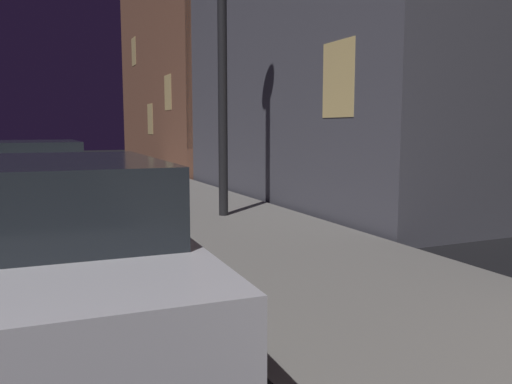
# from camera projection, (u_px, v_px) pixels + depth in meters

# --- Properties ---
(car_silver) EXTENTS (2.25, 4.63, 1.43)m
(car_silver) POSITION_uv_depth(u_px,v_px,m) (50.00, 247.00, 4.20)
(car_silver) COLOR #B7B7BF
(car_silver) RESTS_ON ground
(car_white) EXTENTS (2.02, 4.26, 1.43)m
(car_white) POSITION_uv_depth(u_px,v_px,m) (35.00, 179.00, 9.75)
(car_white) COLOR silver
(car_white) RESTS_ON ground
(street_lamp) EXTENTS (0.44, 0.44, 5.17)m
(street_lamp) POSITION_uv_depth(u_px,v_px,m) (222.00, 12.00, 8.74)
(street_lamp) COLOR black
(street_lamp) RESTS_ON sidewalk
(building_far) EXTENTS (8.48, 11.71, 9.43)m
(building_far) POSITION_uv_depth(u_px,v_px,m) (247.00, 56.00, 22.15)
(building_far) COLOR brown
(building_far) RESTS_ON ground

